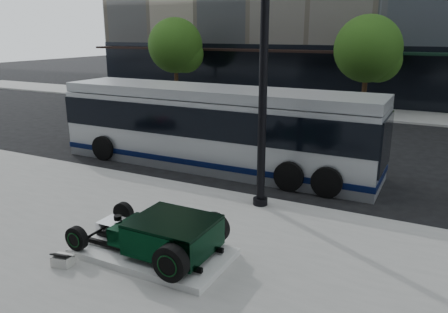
% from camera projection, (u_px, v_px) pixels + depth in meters
% --- Properties ---
extents(ground, '(120.00, 120.00, 0.00)m').
position_uv_depth(ground, '(263.00, 177.00, 15.14)').
color(ground, black).
rests_on(ground, ground).
extents(sidewalk_far, '(70.00, 4.00, 0.12)m').
position_uv_depth(sidewalk_far, '(348.00, 112.00, 27.10)').
color(sidewalk_far, gray).
rests_on(sidewalk_far, ground).
extents(street_trees, '(29.80, 3.80, 5.70)m').
position_uv_depth(street_trees, '(370.00, 52.00, 24.78)').
color(street_trees, black).
rests_on(street_trees, sidewalk_far).
extents(display_plinth, '(3.40, 1.80, 0.15)m').
position_uv_depth(display_plinth, '(153.00, 252.00, 9.61)').
color(display_plinth, silver).
rests_on(display_plinth, sidewalk_near).
extents(hot_rod, '(3.22, 2.00, 0.81)m').
position_uv_depth(hot_rod, '(165.00, 234.00, 9.32)').
color(hot_rod, black).
rests_on(hot_rod, display_plinth).
extents(info_plaque, '(0.45, 0.37, 0.31)m').
position_uv_depth(info_plaque, '(63.00, 260.00, 9.17)').
color(info_plaque, silver).
rests_on(info_plaque, sidewalk_near).
extents(lamppost, '(0.42, 0.42, 7.56)m').
position_uv_depth(lamppost, '(263.00, 81.00, 11.49)').
color(lamppost, black).
rests_on(lamppost, sidewalk_near).
extents(transit_bus, '(12.12, 2.88, 2.92)m').
position_uv_depth(transit_bus, '(214.00, 127.00, 16.05)').
color(transit_bus, '#A1A6AB').
rests_on(transit_bus, ground).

